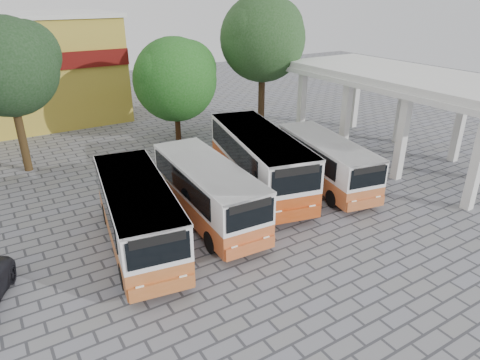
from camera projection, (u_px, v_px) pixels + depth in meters
ground at (311, 229)px, 19.29m from camera, size 90.00×90.00×0.00m
terminal_shelter at (408, 81)px, 25.44m from camera, size 6.80×15.80×5.40m
bus_far_left at (138, 211)px, 17.34m from camera, size 3.58×8.19×2.84m
bus_centre_left at (208, 189)px, 19.38m from camera, size 2.70×7.81×2.78m
bus_centre_right at (259, 158)px, 22.31m from camera, size 4.54×9.26×3.18m
bus_far_right at (326, 160)px, 22.96m from camera, size 3.52×7.59×2.62m
tree_left at (7, 64)px, 23.14m from camera, size 5.67×5.40×8.75m
tree_middle at (176, 77)px, 29.09m from camera, size 5.97×5.69×7.12m
tree_right at (263, 36)px, 30.43m from camera, size 6.41×6.10×9.75m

